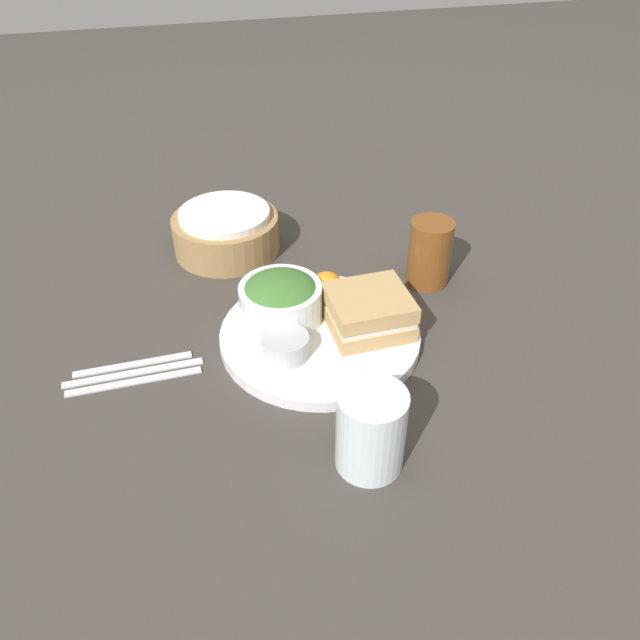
% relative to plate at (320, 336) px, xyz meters
% --- Properties ---
extents(ground_plane, '(4.00, 4.00, 0.00)m').
position_rel_plate_xyz_m(ground_plane, '(0.00, 0.00, -0.01)').
color(ground_plane, '#3D3833').
extents(plate, '(0.29, 0.29, 0.02)m').
position_rel_plate_xyz_m(plate, '(0.00, 0.00, 0.00)').
color(plate, silver).
rests_on(plate, ground_plane).
extents(sandwich, '(0.12, 0.11, 0.06)m').
position_rel_plate_xyz_m(sandwich, '(0.07, -0.01, 0.04)').
color(sandwich, tan).
rests_on(sandwich, plate).
extents(salad_bowl, '(0.12, 0.12, 0.07)m').
position_rel_plate_xyz_m(salad_bowl, '(-0.05, 0.05, 0.04)').
color(salad_bowl, white).
rests_on(salad_bowl, plate).
extents(dressing_cup, '(0.07, 0.07, 0.03)m').
position_rel_plate_xyz_m(dressing_cup, '(-0.06, -0.04, 0.02)').
color(dressing_cup, '#B7B7BC').
rests_on(dressing_cup, plate).
extents(orange_wedge, '(0.05, 0.05, 0.05)m').
position_rel_plate_xyz_m(orange_wedge, '(0.03, 0.07, 0.03)').
color(orange_wedge, orange).
rests_on(orange_wedge, plate).
extents(drink_glass, '(0.07, 0.07, 0.11)m').
position_rel_plate_xyz_m(drink_glass, '(0.21, 0.10, 0.05)').
color(drink_glass, brown).
rests_on(drink_glass, ground_plane).
extents(bread_basket, '(0.18, 0.18, 0.08)m').
position_rel_plate_xyz_m(bread_basket, '(-0.10, 0.29, 0.03)').
color(bread_basket, '#997547').
rests_on(bread_basket, ground_plane).
extents(fork, '(0.18, 0.02, 0.01)m').
position_rel_plate_xyz_m(fork, '(-0.27, -0.02, -0.01)').
color(fork, silver).
rests_on(fork, ground_plane).
extents(knife, '(0.19, 0.02, 0.01)m').
position_rel_plate_xyz_m(knife, '(-0.27, -0.01, -0.01)').
color(knife, silver).
rests_on(knife, ground_plane).
extents(spoon, '(0.16, 0.02, 0.01)m').
position_rel_plate_xyz_m(spoon, '(-0.27, 0.01, -0.01)').
color(spoon, silver).
rests_on(spoon, ground_plane).
extents(water_glass, '(0.08, 0.08, 0.11)m').
position_rel_plate_xyz_m(water_glass, '(-0.00, -0.23, 0.04)').
color(water_glass, silver).
rests_on(water_glass, ground_plane).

